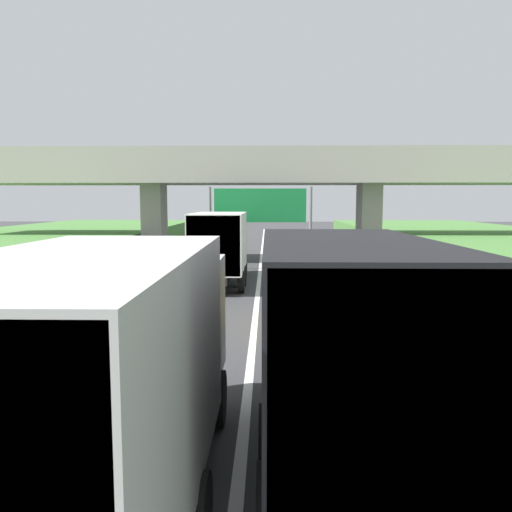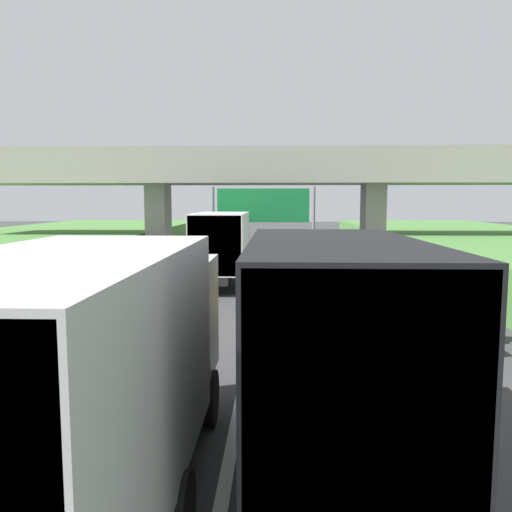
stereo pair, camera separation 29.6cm
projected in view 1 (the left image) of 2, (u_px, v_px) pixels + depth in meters
name	position (u px, v px, depth m)	size (l,w,h in m)	color
lane_centre_stripe	(259.00, 277.00, 26.54)	(0.20, 92.98, 0.01)	white
overpass_bridge	(261.00, 179.00, 32.53)	(40.00, 4.80, 7.29)	#9E998E
overhead_highway_sign	(260.00, 210.00, 28.32)	(5.88, 0.18, 4.79)	slate
truck_black	(337.00, 331.00, 7.84)	(2.44, 7.30, 3.44)	black
truck_green	(221.00, 244.00, 23.88)	(2.44, 7.30, 3.44)	black
truck_silver	(111.00, 371.00, 6.01)	(2.44, 7.30, 3.44)	black
car_yellow	(310.00, 299.00, 16.01)	(1.86, 4.10, 1.72)	gold
car_blue	(425.00, 309.00, 14.57)	(1.86, 4.10, 1.72)	#233D9E
construction_barrel_2	(488.00, 325.00, 14.31)	(0.57, 0.57, 0.90)	orange
construction_barrel_3	(442.00, 299.00, 18.08)	(0.57, 0.57, 0.90)	orange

